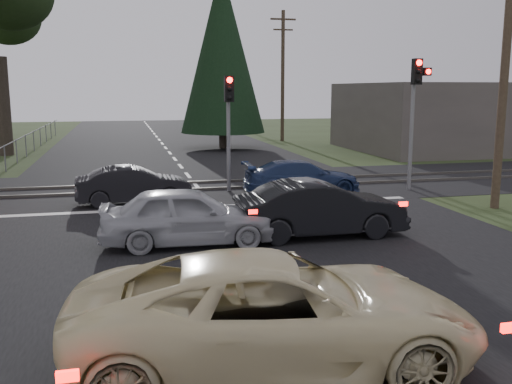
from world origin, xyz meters
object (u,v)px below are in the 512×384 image
object	(u,v)px
utility_pole_mid	(283,74)
cream_coupe	(276,312)
utility_pole_near	(506,52)
blue_sedan	(302,178)
utility_pole_far	(221,80)
dark_hatchback	(320,209)
silver_car	(188,216)
traffic_signal_center	(229,113)
dark_car_far	(134,185)
traffic_signal_right	(416,99)

from	to	relation	value
utility_pole_mid	cream_coupe	world-z (taller)	utility_pole_mid
utility_pole_near	utility_pole_mid	size ratio (longest dim) A/B	1.00
utility_pole_mid	blue_sedan	distance (m)	21.45
utility_pole_far	blue_sedan	xyz separation A→B (m)	(-5.13, -45.41, -4.13)
cream_coupe	dark_hatchback	xyz separation A→B (m)	(2.88, 6.32, -0.05)
silver_car	blue_sedan	distance (m)	7.30
traffic_signal_center	silver_car	distance (m)	7.41
blue_sedan	dark_hatchback	bearing A→B (deg)	168.92
dark_hatchback	dark_car_far	world-z (taller)	dark_hatchback
traffic_signal_right	silver_car	bearing A→B (deg)	-147.97
traffic_signal_right	dark_hatchback	distance (m)	8.21
traffic_signal_right	traffic_signal_center	bearing A→B (deg)	169.59
silver_car	dark_car_far	distance (m)	5.46
utility_pole_mid	utility_pole_far	xyz separation A→B (m)	(0.00, 25.00, 0.00)
utility_pole_mid	cream_coupe	size ratio (longest dim) A/B	1.67
dark_hatchback	dark_car_far	distance (m)	6.92
blue_sedan	cream_coupe	bearing A→B (deg)	162.83
dark_hatchback	dark_car_far	xyz separation A→B (m)	(-4.43, 5.31, -0.10)
utility_pole_far	blue_sedan	size ratio (longest dim) A/B	2.19
traffic_signal_center	blue_sedan	world-z (taller)	traffic_signal_center
traffic_signal_right	utility_pole_far	bearing A→B (deg)	88.80
utility_pole_near	silver_car	xyz separation A→B (m)	(-9.78, -2.05, -4.03)
traffic_signal_right	utility_pole_near	bearing A→B (deg)	-74.66
utility_pole_near	blue_sedan	bearing A→B (deg)	145.06
dark_car_far	dark_hatchback	bearing A→B (deg)	-144.11
dark_car_far	utility_pole_far	bearing A→B (deg)	-17.30
traffic_signal_right	dark_hatchback	world-z (taller)	traffic_signal_right
traffic_signal_right	utility_pole_mid	world-z (taller)	utility_pole_mid
utility_pole_near	blue_sedan	distance (m)	7.50
traffic_signal_right	utility_pole_far	size ratio (longest dim) A/B	0.52
utility_pole_far	dark_hatchback	xyz separation A→B (m)	(-6.46, -51.01, -4.03)
utility_pole_near	blue_sedan	world-z (taller)	utility_pole_near
cream_coupe	silver_car	xyz separation A→B (m)	(-0.43, 6.29, -0.05)
traffic_signal_center	utility_pole_mid	size ratio (longest dim) A/B	0.46
utility_pole_far	dark_hatchback	bearing A→B (deg)	-97.22
blue_sedan	silver_car	bearing A→B (deg)	142.78
silver_car	traffic_signal_center	bearing A→B (deg)	-15.64
utility_pole_near	silver_car	distance (m)	10.77
blue_sedan	dark_car_far	world-z (taller)	dark_car_far
dark_hatchback	cream_coupe	bearing A→B (deg)	155.16
traffic_signal_center	dark_car_far	bearing A→B (deg)	-157.89
traffic_signal_center	utility_pole_far	bearing A→B (deg)	80.40
utility_pole_far	blue_sedan	bearing A→B (deg)	-96.45
dark_hatchback	traffic_signal_center	bearing A→B (deg)	8.47
silver_car	blue_sedan	size ratio (longest dim) A/B	1.00
utility_pole_mid	utility_pole_far	distance (m)	25.00
traffic_signal_center	cream_coupe	world-z (taller)	traffic_signal_center
utility_pole_far	cream_coupe	size ratio (longest dim) A/B	1.67
utility_pole_far	traffic_signal_right	bearing A→B (deg)	-91.20
silver_car	blue_sedan	bearing A→B (deg)	-36.44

